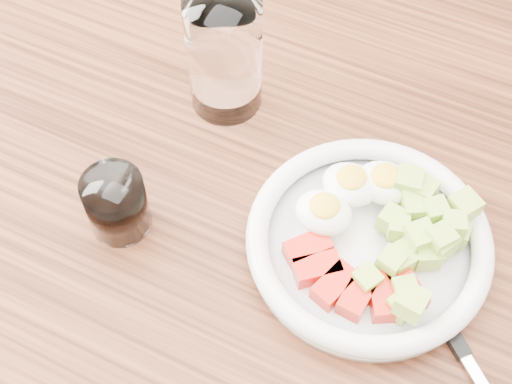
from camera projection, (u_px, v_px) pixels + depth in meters
dining_table at (260, 261)px, 0.85m from camera, size 1.50×0.90×0.77m
bowl at (371, 238)px, 0.72m from camera, size 0.25×0.25×0.06m
fork at (452, 336)px, 0.69m from camera, size 0.18×0.16×0.01m
water_glass at (224, 55)px, 0.79m from camera, size 0.08×0.08×0.15m
coffee_glass at (117, 204)px, 0.73m from camera, size 0.06×0.06×0.07m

